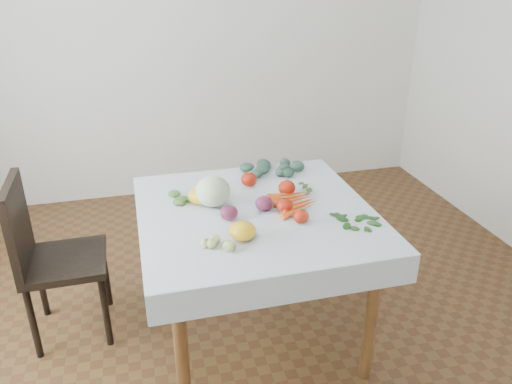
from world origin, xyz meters
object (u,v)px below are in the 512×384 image
table (256,229)px  carrot_bunch (295,202)px  cabbage (213,191)px  heirloom_back (200,195)px  chair (45,250)px

table → carrot_bunch: bearing=2.4°
cabbage → carrot_bunch: bearing=-13.7°
table → heirloom_back: (-0.25, 0.15, 0.15)m
heirloom_back → cabbage: bearing=-37.5°
heirloom_back → table: bearing=-31.0°
table → carrot_bunch: 0.24m
table → cabbage: size_ratio=5.83×
table → heirloom_back: heirloom_back is taller
heirloom_back → chair: bearing=170.3°
heirloom_back → carrot_bunch: size_ratio=0.46×
cabbage → chair: bearing=168.1°
chair → cabbage: (0.85, -0.18, 0.31)m
chair → heirloom_back: (0.79, -0.13, 0.28)m
carrot_bunch → cabbage: bearing=166.3°
cabbage → heirloom_back: cabbage is taller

